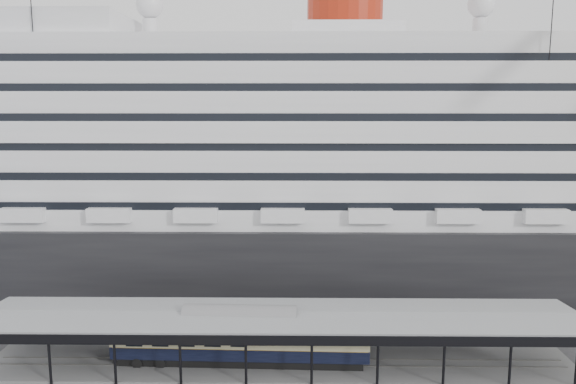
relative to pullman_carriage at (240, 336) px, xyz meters
name	(u,v)px	position (x,y,z in m)	size (l,w,h in m)	color
cruise_ship	(285,150)	(3.82, 27.00, 15.48)	(130.00, 30.00, 43.90)	black
platform_canopy	(280,342)	(3.77, 0.00, -0.50)	(56.00, 9.18, 5.30)	slate
pullman_carriage	(240,336)	(0.00, 0.00, 0.00)	(24.31, 3.91, 23.78)	black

